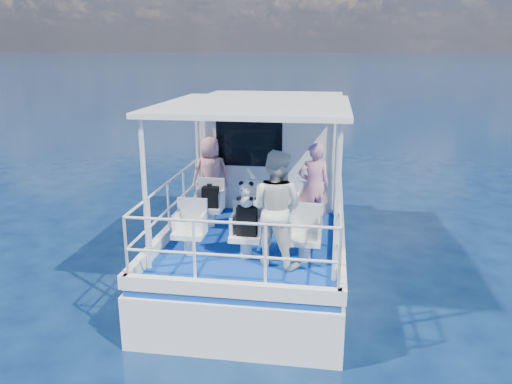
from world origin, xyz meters
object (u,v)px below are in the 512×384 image
(passenger_stbd_aft, at_px, (275,208))
(panda, at_px, (246,194))
(passenger_port_fwd, at_px, (211,175))
(backpack_center, at_px, (247,221))

(passenger_stbd_aft, relative_size, panda, 4.44)
(panda, bearing_deg, passenger_port_fwd, 116.24)
(backpack_center, bearing_deg, passenger_stbd_aft, -16.08)
(passenger_port_fwd, relative_size, passenger_stbd_aft, 0.86)
(passenger_stbd_aft, distance_m, backpack_center, 0.53)
(passenger_port_fwd, bearing_deg, backpack_center, 91.90)
(backpack_center, xyz_separation_m, panda, (-0.01, -0.01, 0.42))
(panda, bearing_deg, backpack_center, 61.52)
(passenger_stbd_aft, height_order, backpack_center, passenger_stbd_aft)
(passenger_port_fwd, distance_m, panda, 2.48)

